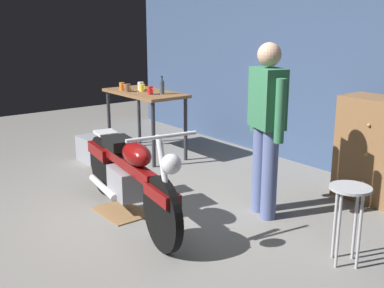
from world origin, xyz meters
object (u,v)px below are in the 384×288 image
wooden_dresser (378,150)px  mug_orange_travel (122,86)px  motorcycle (128,174)px  mug_yellow_tall (142,88)px  mug_white_ceramic (141,86)px  bottle (162,87)px  mug_brown_stoneware (128,88)px  person_standing (267,123)px  storage_bin (93,149)px  mug_red_diner (150,90)px  shop_stool (349,204)px

wooden_dresser → mug_orange_travel: size_ratio=9.83×
motorcycle → mug_yellow_tall: size_ratio=18.55×
mug_white_ceramic → bottle: size_ratio=0.51×
mug_white_ceramic → mug_yellow_tall: mug_white_ceramic is taller
motorcycle → wooden_dresser: size_ratio=1.97×
mug_brown_stoneware → mug_orange_travel: (-0.14, -0.00, 0.00)m
wooden_dresser → mug_orange_travel: bearing=-161.2°
mug_yellow_tall → wooden_dresser: bearing=17.2°
person_standing → mug_white_ceramic: 2.73m
storage_bin → mug_white_ceramic: bearing=90.7°
person_standing → storage_bin: person_standing is taller
motorcycle → mug_brown_stoneware: size_ratio=17.89×
person_standing → bottle: person_standing is taller
wooden_dresser → mug_white_ceramic: wooden_dresser is taller
mug_orange_travel → bottle: bearing=21.4°
person_standing → mug_red_diner: size_ratio=14.59×
mug_red_diner → mug_orange_travel: mug_orange_travel is taller
mug_white_ceramic → mug_brown_stoneware: bearing=-85.4°
bottle → motorcycle: bearing=-44.1°
shop_stool → mug_white_ceramic: 3.85m
mug_brown_stoneware → mug_white_ceramic: bearing=94.6°
motorcycle → person_standing: bearing=65.1°
storage_bin → mug_brown_stoneware: bearing=89.2°
mug_yellow_tall → person_standing: bearing=-5.7°
mug_brown_stoneware → mug_orange_travel: 0.14m
wooden_dresser → mug_red_diner: (-2.75, -1.02, 0.41)m
shop_stool → mug_red_diner: mug_red_diner is taller
person_standing → shop_stool: bearing=-171.8°
shop_stool → wooden_dresser: 1.54m
mug_white_ceramic → mug_yellow_tall: bearing=-24.1°
storage_bin → bottle: bearing=58.4°
mug_brown_stoneware → bottle: 0.54m
wooden_dresser → mug_white_ceramic: (-3.18, -0.89, 0.41)m
shop_stool → mug_yellow_tall: (-3.66, 0.47, 0.45)m
storage_bin → mug_yellow_tall: bearing=81.3°
mug_red_diner → mug_orange_travel: 0.56m
mug_white_ceramic → person_standing: bearing=-6.6°
wooden_dresser → person_standing: bearing=-111.1°
mug_white_ceramic → mug_brown_stoneware: (0.02, -0.23, -0.00)m
mug_brown_stoneware → person_standing: bearing=-1.8°
mug_red_diner → shop_stool: bearing=-6.8°
wooden_dresser → mug_brown_stoneware: 3.37m
storage_bin → bottle: 1.25m
person_standing → mug_yellow_tall: size_ratio=14.27×
mug_red_diner → storage_bin: bearing=-122.0°
motorcycle → mug_brown_stoneware: (-1.95, 1.17, 0.50)m
motorcycle → shop_stool: size_ratio=3.39×
shop_stool → mug_red_diner: bearing=173.2°
motorcycle → mug_white_ceramic: (-1.96, 1.40, 0.51)m
shop_stool → storage_bin: size_ratio=1.45×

